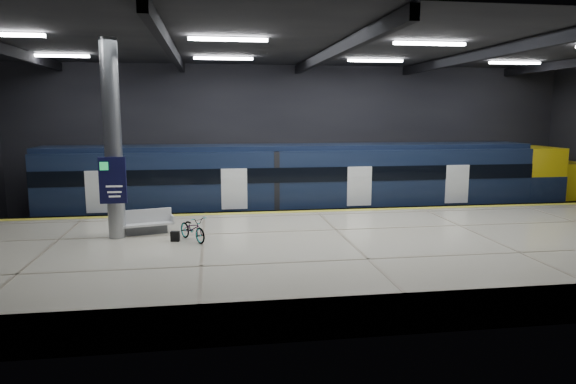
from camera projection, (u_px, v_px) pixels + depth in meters
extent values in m
plane|color=black|center=(330.00, 251.00, 20.61)|extent=(30.00, 30.00, 0.00)
cube|color=black|center=(297.00, 141.00, 27.82)|extent=(30.00, 0.10, 8.00)
cube|color=black|center=(409.00, 176.00, 12.18)|extent=(30.00, 0.10, 8.00)
cube|color=black|center=(333.00, 46.00, 19.39)|extent=(30.00, 16.00, 0.10)
cube|color=black|center=(171.00, 50.00, 18.55)|extent=(0.25, 16.00, 0.40)
cube|color=black|center=(332.00, 53.00, 19.43)|extent=(0.25, 16.00, 0.40)
cube|color=black|center=(480.00, 55.00, 20.32)|extent=(0.25, 16.00, 0.40)
cube|color=white|center=(0.00, 35.00, 15.84)|extent=(2.60, 0.18, 0.10)
cube|color=white|center=(228.00, 39.00, 16.87)|extent=(2.60, 0.18, 0.10)
cube|color=white|center=(430.00, 44.00, 17.90)|extent=(2.60, 0.18, 0.10)
cube|color=white|center=(57.00, 56.00, 21.70)|extent=(2.60, 0.18, 0.10)
cube|color=white|center=(223.00, 58.00, 22.73)|extent=(2.60, 0.18, 0.10)
cube|color=white|center=(375.00, 61.00, 23.76)|extent=(2.60, 0.18, 0.10)
cube|color=white|center=(515.00, 63.00, 24.79)|extent=(2.60, 0.18, 0.10)
cube|color=beige|center=(346.00, 254.00, 18.08)|extent=(30.00, 11.00, 1.10)
cube|color=gold|center=(316.00, 211.00, 23.13)|extent=(30.00, 0.40, 0.01)
cube|color=gray|center=(308.00, 224.00, 25.27)|extent=(30.00, 0.08, 0.16)
cube|color=gray|center=(303.00, 218.00, 26.68)|extent=(30.00, 0.08, 0.16)
cube|color=black|center=(293.00, 212.00, 25.81)|extent=(24.00, 2.58, 0.80)
cube|color=#0F1932|center=(293.00, 177.00, 25.54)|extent=(24.00, 2.80, 2.75)
cube|color=#0F1932|center=(293.00, 147.00, 25.31)|extent=(24.00, 2.30, 0.24)
cube|color=black|center=(298.00, 175.00, 24.12)|extent=(24.00, 0.04, 0.70)
cube|color=white|center=(359.00, 186.00, 24.65)|extent=(1.20, 0.05, 1.90)
cube|color=gold|center=(533.00, 173.00, 27.46)|extent=(2.00, 2.80, 2.75)
ellipsoid|color=gold|center=(576.00, 180.00, 27.91)|extent=(3.60, 2.52, 1.90)
cube|color=black|center=(538.00, 169.00, 27.48)|extent=(1.60, 2.38, 0.80)
cube|color=#595B60|center=(144.00, 230.00, 18.80)|extent=(1.67, 0.88, 0.30)
cube|color=silver|center=(144.00, 224.00, 18.76)|extent=(2.15, 1.32, 0.08)
cube|color=silver|center=(144.00, 216.00, 18.72)|extent=(1.95, 0.58, 0.50)
cube|color=silver|center=(115.00, 223.00, 18.36)|extent=(0.27, 0.84, 0.30)
cube|color=silver|center=(171.00, 218.00, 19.13)|extent=(0.27, 0.84, 0.30)
imported|color=#99999E|center=(193.00, 228.00, 17.72)|extent=(1.33, 1.71, 0.86)
cube|color=black|center=(175.00, 236.00, 17.68)|extent=(0.32, 0.22, 0.35)
cylinder|color=#9EA0A5|center=(113.00, 140.00, 17.76)|extent=(0.60, 0.60, 6.90)
cube|color=#0E0E34|center=(113.00, 180.00, 17.56)|extent=(0.90, 0.12, 1.60)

